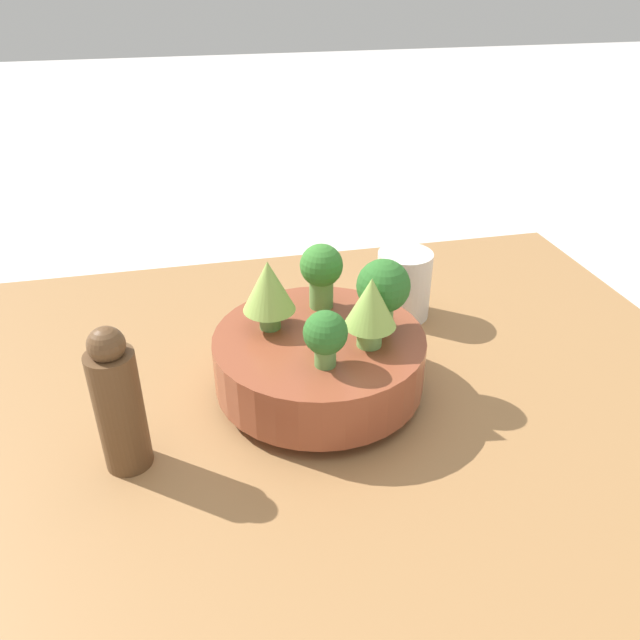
# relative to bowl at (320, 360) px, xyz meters

# --- Properties ---
(ground_plane) EXTENTS (6.00, 6.00, 0.00)m
(ground_plane) POSITION_rel_bowl_xyz_m (0.00, 0.02, -0.08)
(ground_plane) COLOR silver
(table) EXTENTS (0.96, 0.77, 0.04)m
(table) POSITION_rel_bowl_xyz_m (0.00, 0.02, -0.06)
(table) COLOR #9E7042
(table) RESTS_ON ground_plane
(bowl) EXTENTS (0.23, 0.23, 0.07)m
(bowl) POSITION_rel_bowl_xyz_m (0.00, 0.00, 0.00)
(bowl) COLOR brown
(bowl) RESTS_ON table
(broccoli_floret_back) EXTENTS (0.04, 0.04, 0.06)m
(broccoli_floret_back) POSITION_rel_bowl_xyz_m (0.01, 0.05, 0.07)
(broccoli_floret_back) COLOR #609347
(broccoli_floret_back) RESTS_ON bowl
(broccoli_floret_front) EXTENTS (0.05, 0.05, 0.08)m
(broccoli_floret_front) POSITION_rel_bowl_xyz_m (-0.02, -0.06, 0.08)
(broccoli_floret_front) COLOR #609347
(broccoli_floret_front) RESTS_ON bowl
(romanesco_piece_near) EXTENTS (0.06, 0.06, 0.08)m
(romanesco_piece_near) POSITION_rel_bowl_xyz_m (0.05, -0.03, 0.08)
(romanesco_piece_near) COLOR #609347
(romanesco_piece_near) RESTS_ON bowl
(broccoli_floret_left) EXTENTS (0.06, 0.06, 0.08)m
(broccoli_floret_left) POSITION_rel_bowl_xyz_m (-0.07, -0.00, 0.08)
(broccoli_floret_left) COLOR #6BA34C
(broccoli_floret_left) RESTS_ON bowl
(romanesco_piece_far) EXTENTS (0.05, 0.05, 0.08)m
(romanesco_piece_far) POSITION_rel_bowl_xyz_m (-0.05, 0.03, 0.08)
(romanesco_piece_far) COLOR #7AB256
(romanesco_piece_far) RESTS_ON bowl
(cup) EXTENTS (0.07, 0.07, 0.09)m
(cup) POSITION_rel_bowl_xyz_m (-0.15, -0.14, 0.00)
(cup) COLOR silver
(cup) RESTS_ON table
(pepper_mill) EXTENTS (0.04, 0.04, 0.15)m
(pepper_mill) POSITION_rel_bowl_xyz_m (0.21, 0.07, 0.03)
(pepper_mill) COLOR brown
(pepper_mill) RESTS_ON table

